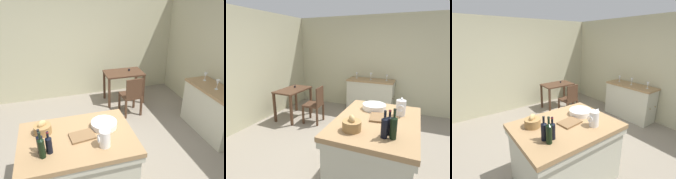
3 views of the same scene
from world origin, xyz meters
The scene contains 15 objects.
ground_plane centered at (0.00, 0.00, 0.00)m, with size 6.76×6.76×0.00m, color gray.
wall_back centered at (0.00, 2.60, 1.30)m, with size 5.32×0.12×2.60m, color #B7B28E.
island_table centered at (-0.37, -0.49, 0.49)m, with size 1.42×1.03×0.92m.
side_cabinet centered at (2.26, 0.22, 0.45)m, with size 0.52×1.26×0.91m.
writing_desk centered at (1.07, 1.90, 0.63)m, with size 0.91×0.58×0.80m.
wooden_chair centered at (1.02, 1.24, 0.48)m, with size 0.43×0.43×0.88m.
pitcher centered at (-0.09, -0.75, 1.03)m, with size 0.17×0.13×0.26m.
wash_bowl centered at (0.00, -0.37, 0.96)m, with size 0.34×0.34×0.08m, color white.
bread_basket centered at (-0.78, -0.29, 0.99)m, with size 0.22×0.22×0.18m.
cutting_board centered at (-0.31, -0.50, 0.93)m, with size 0.30×0.22×0.02m, color brown.
wine_bottle_dark centered at (-0.71, -0.69, 1.03)m, with size 0.07×0.07×0.28m.
wine_bottle_amber centered at (-0.80, -0.65, 1.04)m, with size 0.07×0.07×0.30m.
wine_bottle_green centered at (-0.79, -0.74, 1.05)m, with size 0.07×0.07×0.33m.
wine_glass_left centered at (2.26, 0.22, 1.03)m, with size 0.07×0.07×0.18m.
wine_glass_middle centered at (2.31, 0.64, 1.01)m, with size 0.07×0.07×0.16m.
Camera 1 is at (-0.61, -2.81, 2.65)m, focal length 36.40 mm.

